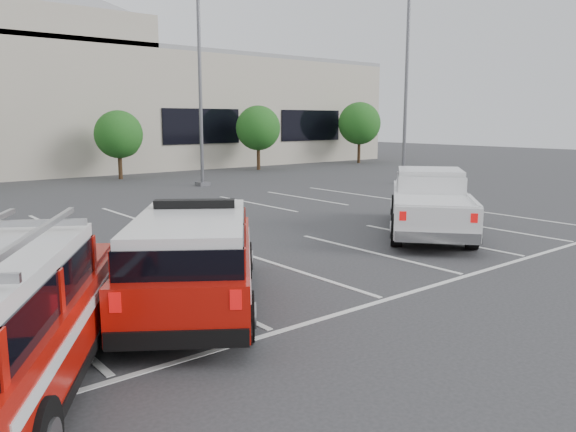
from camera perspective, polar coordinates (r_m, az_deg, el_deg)
name	(u,v)px	position (r m, az deg, el deg)	size (l,w,h in m)	color
ground	(293,270)	(13.05, 0.48, -5.47)	(120.00, 120.00, 0.00)	#2E2E30
stall_markings	(195,238)	(16.67, -9.40, -2.23)	(23.00, 15.00, 0.01)	silver
tree_mid_right	(120,136)	(34.37, -16.71, 7.79)	(2.77, 2.77, 3.99)	#3F2B19
tree_right	(259,130)	(39.28, -2.98, 8.76)	(3.07, 3.07, 4.42)	#3F2B19
tree_far_right	(360,125)	(45.88, 7.31, 9.17)	(3.37, 3.37, 4.85)	#3F2B19
light_pole_mid	(200,85)	(29.83, -8.92, 13.00)	(0.90, 0.60, 10.24)	#59595E
light_pole_right	(406,86)	(31.12, 11.91, 12.77)	(0.90, 0.60, 10.24)	#59595E
fire_chief_suv	(194,266)	(10.41, -9.53, -5.01)	(4.81, 5.71, 1.95)	#AA0F08
white_pickup	(430,208)	(17.65, 14.19, 0.77)	(6.16, 5.71, 1.92)	silver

